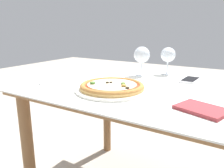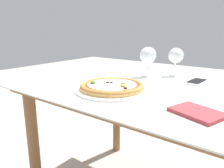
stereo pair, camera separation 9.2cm
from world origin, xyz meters
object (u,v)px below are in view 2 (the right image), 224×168
at_px(wine_glass_far_right, 148,56).
at_px(cell_phone, 197,82).
at_px(wine_glass_far_left, 176,56).
at_px(dining_table, 170,102).
at_px(pizza_plate, 112,87).
at_px(fork, 57,79).

height_order(wine_glass_far_right, cell_phone, wine_glass_far_right).
height_order(wine_glass_far_left, cell_phone, wine_glass_far_left).
distance_m(dining_table, wine_glass_far_right, 0.29).
distance_m(dining_table, pizza_plate, 0.31).
height_order(dining_table, wine_glass_far_right, wine_glass_far_right).
bearing_deg(wine_glass_far_right, fork, -133.23).
relative_size(dining_table, wine_glass_far_left, 8.95).
bearing_deg(cell_phone, wine_glass_far_left, 145.55).
bearing_deg(wine_glass_far_left, cell_phone, -34.45).
relative_size(wine_glass_far_right, cell_phone, 1.10).
xyz_separation_m(wine_glass_far_left, cell_phone, (0.15, -0.11, -0.10)).
height_order(wine_glass_far_left, wine_glass_far_right, wine_glass_far_right).
height_order(pizza_plate, wine_glass_far_left, wine_glass_far_left).
distance_m(pizza_plate, wine_glass_far_left, 0.49).
bearing_deg(fork, pizza_plate, 0.34).
relative_size(wine_glass_far_left, wine_glass_far_right, 0.96).
bearing_deg(wine_glass_far_left, fork, -133.63).
xyz_separation_m(dining_table, wine_glass_far_right, (-0.19, 0.11, 0.20)).
distance_m(dining_table, wine_glass_far_left, 0.30).
bearing_deg(pizza_plate, wine_glass_far_right, 93.66).
distance_m(dining_table, cell_phone, 0.17).
xyz_separation_m(pizza_plate, cell_phone, (0.24, 0.36, -0.01)).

